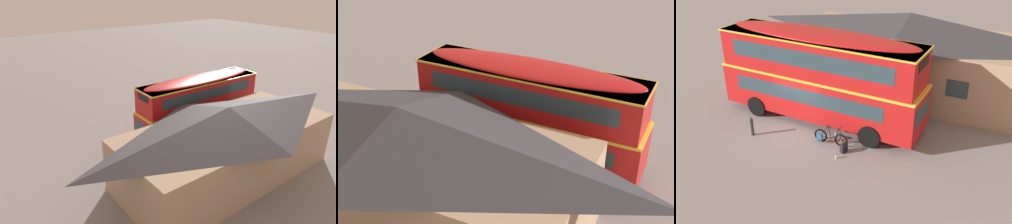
% 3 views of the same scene
% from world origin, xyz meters
% --- Properties ---
extents(ground_plane, '(120.00, 120.00, 0.00)m').
position_xyz_m(ground_plane, '(0.00, 0.00, 0.00)').
color(ground_plane, gray).
extents(double_decker_bus, '(10.76, 2.73, 4.79)m').
position_xyz_m(double_decker_bus, '(0.64, 1.28, 2.65)').
color(double_decker_bus, black).
rests_on(double_decker_bus, ground).
extents(touring_bicycle, '(1.75, 0.51, 1.00)m').
position_xyz_m(touring_bicycle, '(2.17, -0.61, 0.37)').
color(touring_bicycle, black).
rests_on(touring_bicycle, ground).
extents(backpack_on_ground, '(0.32, 0.38, 0.50)m').
position_xyz_m(backpack_on_ground, '(3.10, -0.91, 0.26)').
color(backpack_on_ground, black).
rests_on(backpack_on_ground, ground).
extents(water_bottle_clear_plastic, '(0.08, 0.08, 0.22)m').
position_xyz_m(water_bottle_clear_plastic, '(3.03, -1.51, 0.10)').
color(water_bottle_clear_plastic, silver).
rests_on(water_bottle_clear_plastic, ground).
extents(pub_building, '(14.59, 6.68, 4.75)m').
position_xyz_m(pub_building, '(3.30, 7.07, 2.42)').
color(pub_building, tan).
rests_on(pub_building, ground).
extents(kerb_bollard, '(0.16, 0.16, 0.97)m').
position_xyz_m(kerb_bollard, '(-1.60, -1.65, 0.50)').
color(kerb_bollard, '#333338').
rests_on(kerb_bollard, ground).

